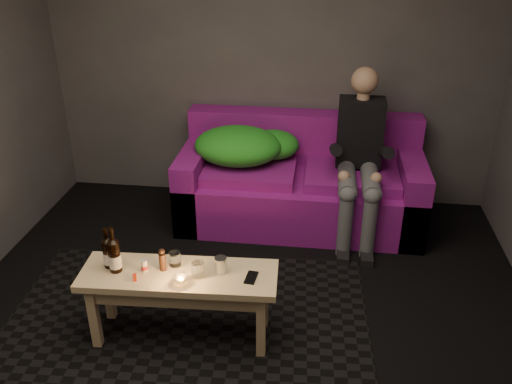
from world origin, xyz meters
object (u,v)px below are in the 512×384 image
person (360,154)px  steel_cup (221,265)px  beer_bottle_b (114,255)px  coffee_table (179,284)px  sofa (300,185)px  beer_bottle_a (108,253)px

person → steel_cup: person is taller
person → steel_cup: bearing=-121.1°
beer_bottle_b → steel_cup: beer_bottle_b is taller
coffee_table → steel_cup: bearing=9.3°
steel_cup → coffee_table: bearing=-170.7°
steel_cup → sofa: bearing=76.1°
beer_bottle_a → person: bearing=43.4°
person → coffee_table: size_ratio=1.13×
person → coffee_table: (-1.14, -1.50, -0.31)m
beer_bottle_a → beer_bottle_b: bearing=-35.3°
person → steel_cup: size_ratio=13.49×
sofa → steel_cup: (-0.40, -1.62, 0.22)m
sofa → beer_bottle_b: (-1.04, -1.69, 0.28)m
beer_bottle_a → steel_cup: bearing=2.4°
sofa → steel_cup: bearing=-103.9°
beer_bottle_a → coffee_table: bearing=-1.6°
coffee_table → beer_bottle_b: bearing=-176.0°
coffee_table → beer_bottle_b: size_ratio=4.06×
coffee_table → steel_cup: steel_cup is taller
beer_bottle_b → steel_cup: size_ratio=2.95×
beer_bottle_b → sofa: bearing=58.4°
sofa → beer_bottle_b: 2.01m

